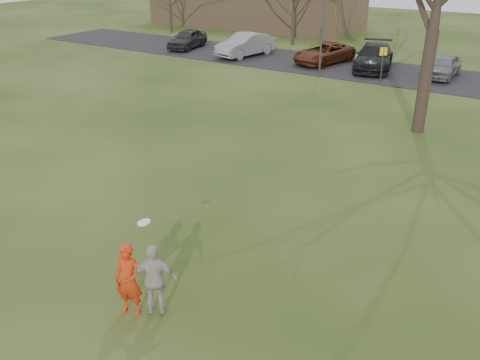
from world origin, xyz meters
name	(u,v)px	position (x,y,z in m)	size (l,w,h in m)	color
ground	(143,305)	(0.00, 0.00, 0.00)	(120.00, 120.00, 0.00)	#1E380F
parking_strip	(429,78)	(0.00, 25.00, 0.02)	(62.00, 6.50, 0.04)	black
player_defender	(129,280)	(-0.04, -0.30, 0.85)	(0.62, 0.41, 1.70)	red
car_0	(187,39)	(-17.96, 24.64, 0.75)	(1.67, 4.15, 1.41)	#28292B
car_1	(246,45)	(-12.67, 24.56, 0.84)	(1.68, 4.83, 1.59)	gray
car_2	(324,53)	(-7.00, 25.35, 0.70)	(2.19, 4.76, 1.32)	#5A2815
car_3	(374,57)	(-3.59, 25.35, 0.81)	(2.17, 5.33, 1.55)	black
car_4	(443,66)	(0.61, 25.51, 0.70)	(1.56, 3.87, 1.32)	slate
catching_play	(155,279)	(0.49, -0.05, 0.92)	(1.03, 0.85, 2.25)	#B9ACA6
building	(255,5)	(-20.00, 38.00, 1.93)	(20.60, 8.50, 5.14)	#8C6D4C
lamp_post	(324,6)	(-6.00, 22.50, 3.97)	(0.34, 0.34, 6.27)	#47474C
sign_yellow	(383,59)	(-2.00, 22.00, 1.45)	(0.35, 0.35, 2.08)	#47474C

